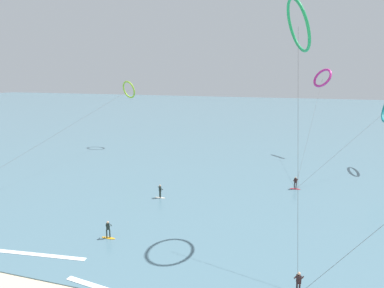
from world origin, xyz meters
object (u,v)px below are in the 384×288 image
(surfer_ivory, at_px, (160,192))
(kite_magenta, at_px, (322,78))
(surfer_amber, at_px, (108,231))
(surfer_navy, at_px, (298,284))
(surfer_crimson, at_px, (295,184))
(kite_lime, at_px, (128,90))
(kite_emerald, at_px, (298,25))

(surfer_ivory, distance_m, kite_magenta, 39.60)
(surfer_amber, relative_size, surfer_ivory, 1.00)
(surfer_navy, distance_m, surfer_crimson, 23.98)
(kite_magenta, bearing_deg, surfer_crimson, -51.91)
(kite_magenta, bearing_deg, surfer_navy, -46.70)
(surfer_crimson, xyz_separation_m, kite_magenta, (3.25, 23.38, 13.43))
(kite_magenta, bearing_deg, kite_lime, -126.87)
(kite_emerald, height_order, kite_magenta, kite_emerald)
(surfer_crimson, bearing_deg, kite_emerald, 127.48)
(surfer_navy, bearing_deg, kite_lime, -0.86)
(kite_emerald, height_order, kite_lime, kite_emerald)
(surfer_navy, xyz_separation_m, surfer_crimson, (-1.01, 23.96, 0.00))
(kite_emerald, distance_m, kite_lime, 47.61)
(surfer_crimson, xyz_separation_m, surfer_ivory, (-15.82, -8.62, 0.00))
(surfer_amber, bearing_deg, kite_lime, 86.10)
(kite_magenta, relative_size, kite_lime, 0.53)
(surfer_navy, distance_m, surfer_amber, 17.61)
(surfer_crimson, bearing_deg, surfer_amber, 90.07)
(surfer_amber, distance_m, surfer_ivory, 11.69)
(surfer_navy, bearing_deg, surfer_amber, 37.86)
(kite_lime, bearing_deg, surfer_amber, 139.54)
(surfer_amber, bearing_deg, surfer_navy, -40.29)
(surfer_ivory, relative_size, kite_magenta, 0.07)
(surfer_ivory, distance_m, kite_lime, 34.58)
(kite_lime, bearing_deg, surfer_navy, 154.42)
(surfer_crimson, distance_m, kite_emerald, 23.30)
(surfer_amber, xyz_separation_m, surfer_ivory, (0.39, 11.69, 0.00))
(surfer_crimson, bearing_deg, surfer_ivory, 67.26)
(kite_lime, bearing_deg, surfer_crimson, 176.22)
(kite_emerald, xyz_separation_m, kite_lime, (-33.63, 32.83, -7.60))
(surfer_crimson, xyz_separation_m, kite_emerald, (-0.29, -14.09, 18.55))
(surfer_amber, xyz_separation_m, kite_lime, (-17.71, 39.04, 10.95))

